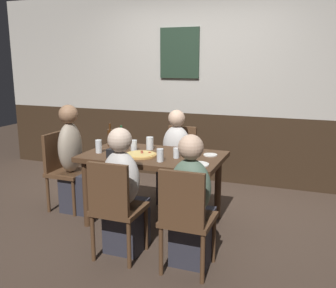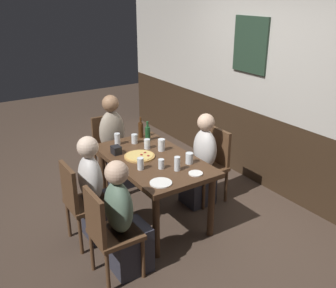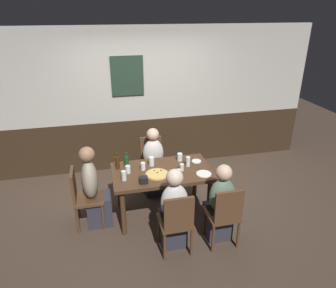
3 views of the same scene
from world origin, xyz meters
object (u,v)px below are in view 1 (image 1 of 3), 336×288
Objects in this scene: person_mid_far at (175,164)px; person_head_west at (75,166)px; pint_glass_pale at (134,146)px; condiment_caddy at (113,153)px; chair_mid_far at (180,158)px; tumbler_water at (114,145)px; beer_bottle_brown at (110,137)px; tumbler_short at (192,150)px; chair_right_near at (186,215)px; pint_glass_amber at (150,144)px; person_mid_near at (124,200)px; person_right_near at (192,210)px; beer_glass_half at (191,147)px; chair_head_west at (63,167)px; beer_bottle_green at (121,138)px; plate_white_small at (210,155)px; chair_mid_near at (115,205)px; pizza at (141,155)px; dining_table at (153,163)px; highball_clear at (176,153)px; pint_glass_stout at (160,156)px; beer_glass_tall at (99,147)px.

person_head_west is at bearing -145.38° from person_mid_far.
pint_glass_pale is 0.36m from condiment_caddy.
pint_glass_pale is at bearing -109.27° from chair_mid_far.
beer_bottle_brown reaches higher than tumbler_water.
person_head_west is at bearing -177.95° from tumbler_short.
beer_bottle_brown reaches higher than chair_right_near.
beer_bottle_brown is (-0.49, 0.01, 0.04)m from pint_glass_amber.
person_mid_near is 10.28× the size of condiment_caddy.
person_mid_far is at bearing 115.06° from person_right_near.
beer_glass_half is (-0.30, 0.91, 0.32)m from person_right_near.
person_right_near is 1.01m from beer_glass_half.
chair_head_west is 0.76m from beer_bottle_green.
condiment_caddy is at bearing -153.57° from plate_white_small.
chair_head_west is 3.44× the size of beer_bottle_brown.
beer_bottle_brown reaches higher than chair_mid_near.
chair_mid_far is 0.97m from pizza.
person_mid_near is 8.38× the size of pint_glass_amber.
chair_mid_near and chair_mid_far have the same top height.
chair_mid_far is 0.97m from tumbler_water.
person_mid_near reaches higher than tumbler_short.
pint_glass_pale is at bearing 162.06° from dining_table.
tumbler_short reaches higher than tumbler_water.
chair_mid_far is 0.73m from beer_glass_half.
chair_mid_near is 0.73× the size of person_head_west.
highball_clear is 0.90× the size of pint_glass_pale.
chair_mid_near reaches higher than pint_glass_pale.
person_mid_far reaches higher than chair_right_near.
chair_mid_far reaches higher than dining_table.
chair_mid_far is at bearing 129.72° from plate_white_small.
person_mid_far is 1.17m from person_head_west.
person_mid_near is (-0.00, -1.49, -0.02)m from chair_mid_far.
dining_table is at bearing -57.54° from pint_glass_amber.
chair_mid_far is 1.62m from person_right_near.
beer_bottle_brown is at bearing -177.04° from beer_glass_half.
pint_glass_stout reaches higher than plate_white_small.
beer_glass_tall is at bearing -165.42° from dining_table.
pint_glass_amber reaches higher than pizza.
pint_glass_stout reaches higher than highball_clear.
beer_glass_half is 0.85× the size of beer_glass_tall.
beer_glass_half is at bearing -60.78° from chair_mid_far.
person_mid_far is 1.04m from condiment_caddy.
pint_glass_pale is at bearing -164.31° from beer_glass_half.
chair_mid_near reaches higher than condiment_caddy.
beer_bottle_brown is 1.17m from plate_white_small.
plate_white_small is (1.52, 0.16, 0.23)m from person_head_west.
dining_table is at bearing 125.48° from pint_glass_stout.
pint_glass_amber is (-0.12, 0.19, 0.16)m from dining_table.
chair_mid_far is 7.90× the size of pint_glass_pale.
person_right_near is at bearing -32.66° from tumbler_water.
plate_white_small is 1.28× the size of condiment_caddy.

